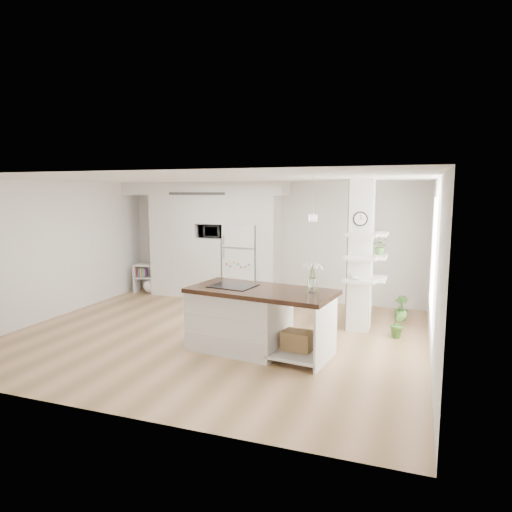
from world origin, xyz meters
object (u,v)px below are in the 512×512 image
Objects in this scene: kitchen_island at (246,318)px; floor_plant_a at (398,324)px; bookshelf at (148,280)px; refrigerator at (243,262)px.

floor_plant_a is (2.24, 1.42, -0.27)m from kitchen_island.
kitchen_island is 2.66m from floor_plant_a.
bookshelf reaches higher than floor_plant_a.
bookshelf is (-3.74, 3.00, -0.21)m from kitchen_island.
refrigerator is 3.52× the size of floor_plant_a.
bookshelf is (-2.45, -0.18, -0.56)m from refrigerator.
refrigerator reaches higher than bookshelf.
floor_plant_a is (5.97, -1.58, -0.06)m from bookshelf.
refrigerator is at bearing 153.53° from floor_plant_a.
refrigerator is 3.45m from kitchen_island.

